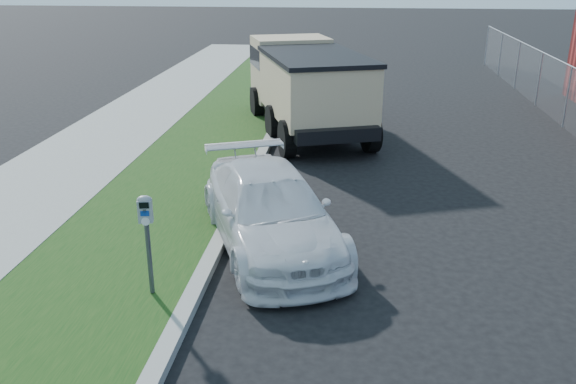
# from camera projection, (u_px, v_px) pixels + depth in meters

# --- Properties ---
(ground) EXTENTS (120.00, 120.00, 0.00)m
(ground) POSITION_uv_depth(u_px,v_px,m) (369.00, 276.00, 9.65)
(ground) COLOR black
(ground) RESTS_ON ground
(streetside) EXTENTS (6.12, 50.00, 0.15)m
(streetside) POSITION_uv_depth(u_px,v_px,m) (84.00, 210.00, 12.02)
(streetside) COLOR gray
(streetside) RESTS_ON ground
(parking_meter) EXTENTS (0.23, 0.18, 1.51)m
(parking_meter) POSITION_uv_depth(u_px,v_px,m) (146.00, 223.00, 8.53)
(parking_meter) COLOR #3F4247
(parking_meter) RESTS_ON ground
(white_wagon) EXTENTS (3.41, 4.92, 1.32)m
(white_wagon) POSITION_uv_depth(u_px,v_px,m) (270.00, 209.00, 10.56)
(white_wagon) COLOR silver
(white_wagon) RESTS_ON ground
(dump_truck) EXTENTS (4.21, 6.70, 2.47)m
(dump_truck) POSITION_uv_depth(u_px,v_px,m) (305.00, 83.00, 17.56)
(dump_truck) COLOR black
(dump_truck) RESTS_ON ground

